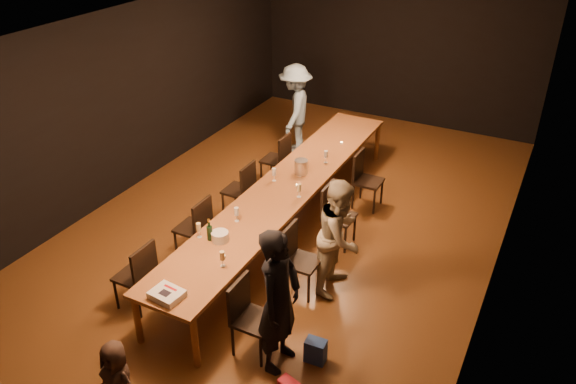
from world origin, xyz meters
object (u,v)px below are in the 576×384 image
at_px(chair_right_0, 254,319).
at_px(child, 119,381).
at_px(table, 287,188).
at_px(ice_bucket, 301,167).
at_px(birthday_cake, 167,294).
at_px(chair_left_3, 275,159).
at_px(chair_left_1, 193,227).
at_px(man_blue, 295,109).
at_px(chair_right_3, 368,181).
at_px(woman_birthday, 279,301).
at_px(chair_right_1, 302,261).
at_px(chair_right_2, 339,216).
at_px(chair_left_0, 135,275).
at_px(chair_left_2, 238,189).
at_px(champagne_bottle, 209,229).
at_px(plate_stack, 220,236).
at_px(woman_tan, 340,236).

height_order(chair_right_0, child, child).
distance_m(table, child, 3.77).
bearing_deg(table, ice_bucket, 87.74).
bearing_deg(chair_right_0, birthday_cake, -64.49).
height_order(chair_left_3, birthday_cake, chair_left_3).
height_order(chair_left_1, man_blue, man_blue).
xyz_separation_m(chair_right_0, chair_right_3, (0.00, 3.60, 0.00)).
bearing_deg(woman_birthday, chair_right_3, 4.71).
xyz_separation_m(chair_right_1, ice_bucket, (-0.83, 1.64, 0.40)).
relative_size(chair_right_3, birthday_cake, 2.52).
bearing_deg(child, chair_right_2, 89.58).
xyz_separation_m(chair_left_0, chair_left_2, (0.00, 2.40, 0.00)).
relative_size(table, chair_right_0, 6.45).
xyz_separation_m(chair_left_2, champagne_bottle, (0.64, -1.68, 0.44)).
distance_m(chair_right_0, chair_left_2, 2.94).
height_order(chair_right_3, chair_left_2, same).
xyz_separation_m(table, ice_bucket, (0.02, 0.44, 0.16)).
height_order(chair_right_2, ice_bucket, ice_bucket).
xyz_separation_m(chair_right_1, birthday_cake, (-0.85, -1.60, 0.32)).
relative_size(chair_right_0, woman_birthday, 0.54).
xyz_separation_m(chair_left_1, woman_birthday, (2.02, -1.22, 0.40)).
bearing_deg(chair_right_1, chair_right_3, 180.00).
height_order(chair_right_2, plate_stack, chair_right_2).
height_order(chair_left_1, woman_tan, woman_tan).
distance_m(chair_right_2, ice_bucket, 1.02).
height_order(chair_left_0, woman_birthday, woman_birthday).
bearing_deg(woman_birthday, child, 141.64).
xyz_separation_m(chair_right_0, chair_left_1, (-1.70, 1.20, 0.00)).
relative_size(chair_left_0, woman_tan, 0.60).
distance_m(chair_right_2, chair_left_2, 1.70).
bearing_deg(chair_right_3, man_blue, -124.13).
relative_size(chair_left_0, woman_birthday, 0.54).
height_order(table, chair_left_1, chair_left_1).
height_order(chair_right_1, plate_stack, chair_right_1).
distance_m(chair_right_0, plate_stack, 1.26).
relative_size(table, chair_left_3, 6.45).
distance_m(chair_left_3, man_blue, 1.44).
distance_m(chair_left_1, woman_tan, 2.12).
bearing_deg(table, birthday_cake, -89.90).
bearing_deg(man_blue, table, 8.89).
xyz_separation_m(chair_right_2, chair_left_1, (-1.70, -1.20, 0.00)).
distance_m(chair_right_1, ice_bucket, 1.88).
bearing_deg(woman_tan, chair_right_1, 130.04).
relative_size(chair_left_1, ice_bucket, 4.12).
bearing_deg(chair_right_1, woman_tan, 129.57).
bearing_deg(chair_right_2, chair_right_1, -0.00).
xyz_separation_m(chair_right_2, ice_bucket, (-0.83, 0.44, 0.40)).
xyz_separation_m(chair_left_1, child, (0.98, -2.56, 0.01)).
xyz_separation_m(man_blue, birthday_cake, (1.15, -5.36, -0.07)).
bearing_deg(ice_bucket, chair_right_0, -73.67).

